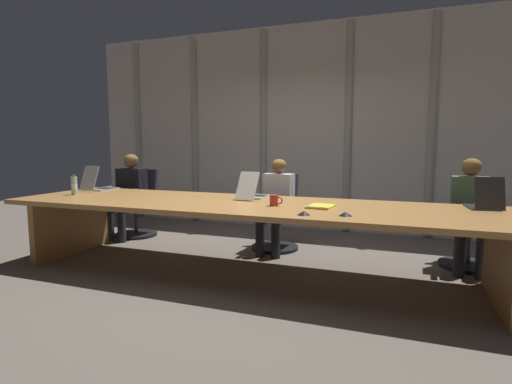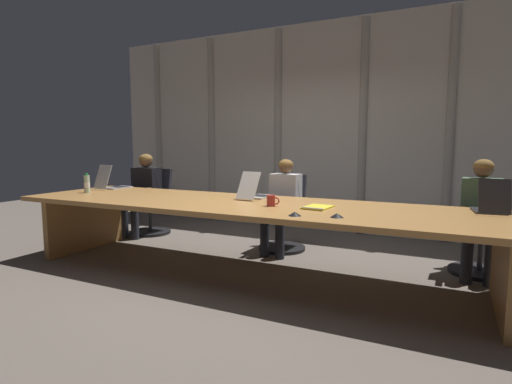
# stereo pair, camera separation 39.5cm
# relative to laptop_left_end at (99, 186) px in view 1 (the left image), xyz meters

# --- Properties ---
(ground_plane) EXTENTS (15.09, 15.09, 0.00)m
(ground_plane) POSITION_rel_laptop_left_end_xyz_m (2.20, -0.39, -0.81)
(ground_plane) COLOR #6B6056
(conference_table) EXTENTS (5.09, 1.35, 0.75)m
(conference_table) POSITION_rel_laptop_left_end_xyz_m (2.20, -0.39, -0.19)
(conference_table) COLOR #B77F42
(conference_table) RESTS_ON ground_plane
(curtain_backdrop) EXTENTS (7.55, 0.17, 3.19)m
(curtain_backdrop) POSITION_rel_laptop_left_end_xyz_m (2.20, 2.13, 0.78)
(curtain_backdrop) COLOR beige
(curtain_backdrop) RESTS_ON ground_plane
(laptop_left_end) EXTENTS (0.27, 0.48, 0.33)m
(laptop_left_end) POSITION_rel_laptop_left_end_xyz_m (0.00, 0.00, 0.00)
(laptop_left_end) COLOR #A8ADB7
(laptop_left_end) RESTS_ON conference_table
(laptop_left_mid) EXTENTS (0.26, 0.52, 0.30)m
(laptop_left_mid) POSITION_rel_laptop_left_end_xyz_m (2.16, -0.02, -0.00)
(laptop_left_mid) COLOR beige
(laptop_left_mid) RESTS_ON conference_table
(laptop_center) EXTENTS (0.29, 0.43, 0.31)m
(laptop_center) POSITION_rel_laptop_left_end_xyz_m (4.40, -0.01, -0.00)
(laptop_center) COLOR #2D2D33
(laptop_center) RESTS_ON conference_table
(office_chair_left_end) EXTENTS (0.60, 0.61, 0.97)m
(office_chair_left_end) POSITION_rel_laptop_left_end_xyz_m (0.02, 0.75, -0.45)
(office_chair_left_end) COLOR #2D2D38
(office_chair_left_end) RESTS_ON ground_plane
(office_chair_left_mid) EXTENTS (0.60, 0.60, 0.96)m
(office_chair_left_mid) POSITION_rel_laptop_left_end_xyz_m (2.18, 0.75, -0.45)
(office_chair_left_mid) COLOR #2D2D38
(office_chair_left_mid) RESTS_ON ground_plane
(office_chair_center) EXTENTS (0.60, 0.60, 0.97)m
(office_chair_center) POSITION_rel_laptop_left_end_xyz_m (4.40, 0.75, -0.45)
(office_chair_center) COLOR navy
(office_chair_center) RESTS_ON ground_plane
(person_left_end) EXTENTS (0.42, 0.55, 1.20)m
(person_left_end) POSITION_rel_laptop_left_end_xyz_m (-0.01, 0.59, -0.12)
(person_left_end) COLOR black
(person_left_end) RESTS_ON ground_plane
(person_left_mid) EXTENTS (0.38, 0.56, 1.16)m
(person_left_mid) POSITION_rel_laptop_left_end_xyz_m (2.22, 0.58, -0.16)
(person_left_mid) COLOR silver
(person_left_mid) RESTS_ON ground_plane
(person_center) EXTENTS (0.39, 0.55, 1.19)m
(person_center) POSITION_rel_laptop_left_end_xyz_m (4.37, 0.59, -0.13)
(person_center) COLOR #4C6B4C
(person_center) RESTS_ON ground_plane
(water_bottle_primary) EXTENTS (0.07, 0.07, 0.24)m
(water_bottle_primary) POSITION_rel_laptop_left_end_xyz_m (0.05, -0.47, 0.05)
(water_bottle_primary) COLOR #ADD1B2
(water_bottle_primary) RESTS_ON conference_table
(coffee_mug_near) EXTENTS (0.13, 0.08, 0.11)m
(coffee_mug_near) POSITION_rel_laptop_left_end_xyz_m (2.54, -0.47, -0.01)
(coffee_mug_near) COLOR #B2332D
(coffee_mug_near) RESTS_ON conference_table
(conference_mic_left_side) EXTENTS (0.11, 0.11, 0.03)m
(conference_mic_left_side) POSITION_rel_laptop_left_end_xyz_m (3.26, -0.79, -0.04)
(conference_mic_left_side) COLOR black
(conference_mic_left_side) RESTS_ON conference_table
(conference_mic_middle) EXTENTS (0.11, 0.11, 0.03)m
(conference_mic_middle) POSITION_rel_laptop_left_end_xyz_m (2.93, -0.88, -0.04)
(conference_mic_middle) COLOR black
(conference_mic_middle) RESTS_ON conference_table
(spiral_notepad) EXTENTS (0.25, 0.33, 0.03)m
(spiral_notepad) POSITION_rel_laptop_left_end_xyz_m (2.98, -0.40, -0.05)
(spiral_notepad) COLOR yellow
(spiral_notepad) RESTS_ON conference_table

